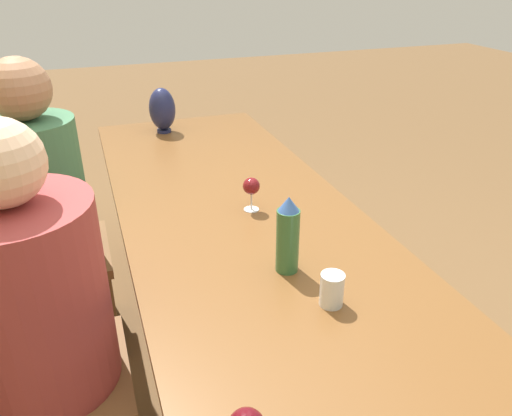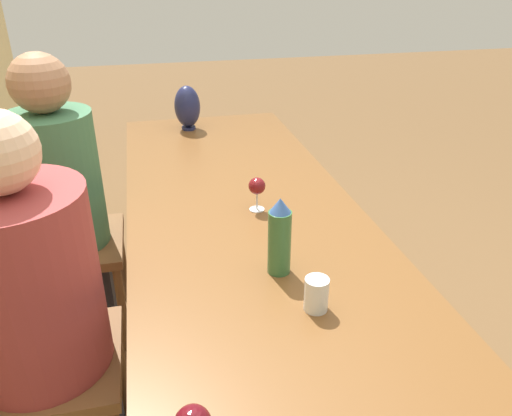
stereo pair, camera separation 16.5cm
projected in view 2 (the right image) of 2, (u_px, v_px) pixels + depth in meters
ground_plane at (253, 380)px, 2.08m from camera, size 14.00×14.00×0.00m
dining_table at (253, 243)px, 1.78m from camera, size 2.72×0.86×0.73m
water_bottle at (280, 237)px, 1.45m from camera, size 0.07×0.07×0.24m
water_tumbler at (316, 294)px, 1.32m from camera, size 0.07×0.07×0.10m
vase at (187, 107)px, 2.67m from camera, size 0.14×0.14×0.24m
wine_glass_2 at (257, 187)px, 1.82m from camera, size 0.06×0.06×0.13m
chair_near at (15, 349)px, 1.48m from camera, size 0.44×0.44×1.02m
chair_far at (48, 231)px, 2.11m from camera, size 0.44×0.44×1.02m
person_near at (40, 310)px, 1.44m from camera, size 0.40×0.40×1.26m
person_far at (65, 197)px, 2.06m from camera, size 0.34×0.34×1.27m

